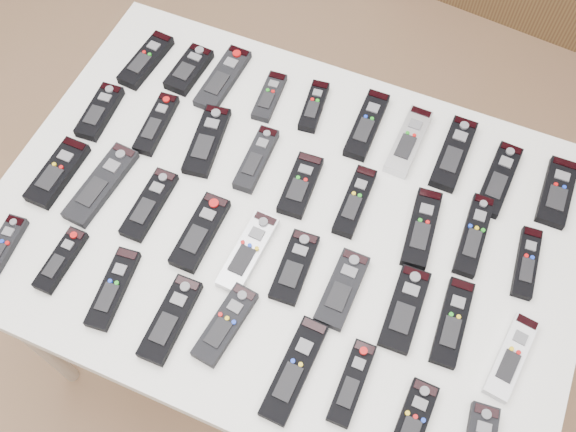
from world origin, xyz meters
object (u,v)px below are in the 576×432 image
at_px(remote_26, 405,309).
at_px(remote_30, 61,260).
at_px(remote_14, 301,185).
at_px(remote_2, 223,78).
at_px(remote_27, 452,322).
at_px(remote_32, 170,319).
at_px(table, 288,233).
at_px(remote_22, 200,232).
at_px(remote_8, 499,179).
at_px(remote_9, 557,192).
at_px(remote_11, 156,124).
at_px(remote_35, 352,383).
at_px(remote_31, 113,288).
at_px(remote_33, 225,324).
at_px(remote_20, 101,184).
at_px(remote_6, 408,141).
at_px(remote_29, 3,247).
at_px(remote_1, 189,69).
at_px(remote_19, 58,173).
at_px(remote_24, 295,267).
at_px(remote_13, 256,159).
at_px(remote_16, 422,228).
at_px(remote_4, 314,106).
at_px(remote_10, 100,112).
at_px(remote_18, 527,263).
at_px(remote_25, 342,289).
at_px(remote_23, 248,252).
at_px(remote_3, 269,97).
at_px(remote_21, 149,204).
at_px(remote_12, 207,141).
at_px(remote_0, 146,60).
at_px(remote_34, 294,370).
at_px(remote_7, 454,154).
at_px(remote_28, 511,357).
at_px(remote_17, 474,235).

height_order(remote_26, remote_30, remote_30).
bearing_deg(remote_14, remote_2, 140.97).
xyz_separation_m(remote_27, remote_32, (-0.51, -0.21, 0.00)).
distance_m(table, remote_22, 0.20).
bearing_deg(remote_8, remote_9, 11.37).
bearing_deg(remote_11, remote_35, -36.70).
bearing_deg(remote_31, remote_33, -1.56).
bearing_deg(remote_31, remote_20, 120.13).
relative_size(remote_6, remote_29, 1.30).
relative_size(remote_1, remote_19, 0.82).
xyz_separation_m(remote_11, remote_24, (0.43, -0.21, -0.00)).
relative_size(remote_13, remote_16, 0.92).
relative_size(remote_4, remote_14, 0.91).
bearing_deg(remote_33, remote_35, 4.75).
relative_size(remote_10, remote_18, 0.96).
relative_size(table, remote_13, 7.49).
distance_m(remote_25, remote_33, 0.24).
height_order(remote_30, remote_33, remote_33).
height_order(table, remote_23, remote_23).
distance_m(remote_2, remote_35, 0.78).
relative_size(remote_29, remote_31, 0.83).
xyz_separation_m(remote_23, remote_35, (0.29, -0.17, 0.00)).
relative_size(remote_3, remote_32, 0.78).
bearing_deg(remote_3, remote_16, -28.88).
height_order(remote_4, remote_31, remote_4).
distance_m(remote_21, remote_23, 0.24).
height_order(remote_12, remote_35, remote_35).
xyz_separation_m(remote_2, remote_35, (0.54, -0.56, 0.00)).
height_order(remote_0, remote_2, remote_0).
distance_m(remote_12, remote_34, 0.56).
bearing_deg(remote_6, remote_34, -91.81).
bearing_deg(remote_13, remote_12, 176.70).
bearing_deg(remote_32, remote_27, 21.72).
xyz_separation_m(remote_16, remote_33, (-0.29, -0.35, -0.00)).
relative_size(remote_10, remote_20, 0.73).
xyz_separation_m(remote_19, remote_22, (0.36, -0.01, -0.00)).
height_order(remote_6, remote_13, same).
xyz_separation_m(remote_7, remote_12, (-0.52, -0.18, -0.00)).
relative_size(remote_1, remote_22, 0.80).
relative_size(remote_21, remote_26, 0.98).
distance_m(remote_16, remote_25, 0.22).
bearing_deg(remote_23, remote_28, 2.42).
distance_m(remote_21, remote_22, 0.13).
bearing_deg(remote_7, remote_16, -91.84).
bearing_deg(remote_18, remote_9, 78.77).
bearing_deg(remote_0, remote_24, -29.12).
relative_size(remote_16, remote_17, 0.95).
height_order(remote_9, remote_18, remote_9).
height_order(remote_9, remote_11, remote_11).
distance_m(remote_24, remote_33, 0.18).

